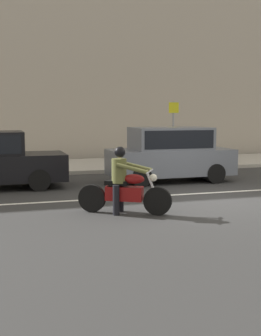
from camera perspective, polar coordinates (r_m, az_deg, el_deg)
name	(u,v)px	position (r m, az deg, el deg)	size (l,w,h in m)	color
ground_plane	(213,199)	(12.14, 10.39, -3.92)	(80.00, 80.00, 0.00)	#2D2D2D
sidewalk_slab	(127,164)	(19.50, -0.45, 0.49)	(40.00, 4.40, 0.14)	#A8A399
building_facade	(107,49)	(22.87, -2.97, 14.75)	(40.00, 1.40, 10.74)	#A89E8E
lane_marking_stripe	(220,192)	(13.24, 11.23, -3.02)	(18.00, 0.14, 0.01)	silver
motorcycle_with_rider_olive	(124,186)	(10.19, -0.85, -2.32)	(1.94, 1.19, 1.52)	black
parked_hatchback_slate_gray	(170,153)	(14.97, 5.04, 1.84)	(4.07, 1.76, 1.80)	slate
street_sign_post	(173,126)	(19.26, 5.43, 5.28)	(0.44, 0.08, 2.60)	gray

